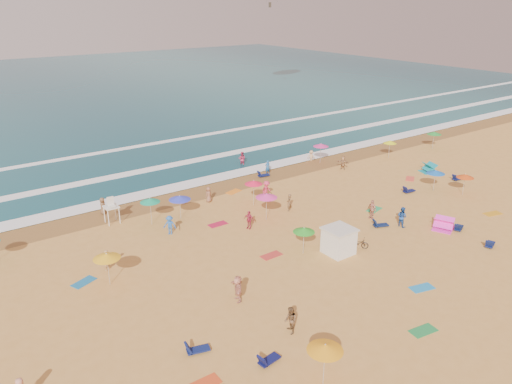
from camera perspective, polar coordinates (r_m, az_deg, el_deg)
ground at (r=42.33m, az=2.55°, el=-4.85°), size 220.00×220.00×0.00m
ocean at (r=117.68m, az=-24.00°, el=10.34°), size 220.00×140.00×0.18m
wet_sand at (r=51.89m, az=-5.98°, el=0.11°), size 220.00×220.00×0.00m
surf_foam at (r=59.27m, az=-10.26°, el=2.69°), size 200.00×18.70×0.05m
cabana at (r=39.42m, az=9.43°, el=-5.60°), size 2.00×2.00×2.00m
cabana_roof at (r=38.96m, az=9.52°, el=-4.20°), size 2.20×2.20×0.12m
bicycle at (r=40.74m, az=11.59°, el=-5.72°), size 1.50×1.63×0.87m
lifeguard_stand at (r=45.76m, az=-16.18°, el=-2.21°), size 1.20×1.20×2.10m
beach_umbrellas at (r=42.85m, az=2.87°, el=-1.36°), size 61.65×29.53×0.72m
loungers at (r=44.29m, az=13.67°, el=-4.01°), size 38.70×25.50×0.34m
towels at (r=41.28m, az=7.33°, el=-5.72°), size 38.16×27.15×0.03m
popup_tents at (r=53.25m, az=19.87°, el=0.15°), size 14.31×12.39×1.20m
beachgoers at (r=45.35m, az=0.97°, el=-1.85°), size 39.40×29.52×2.14m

